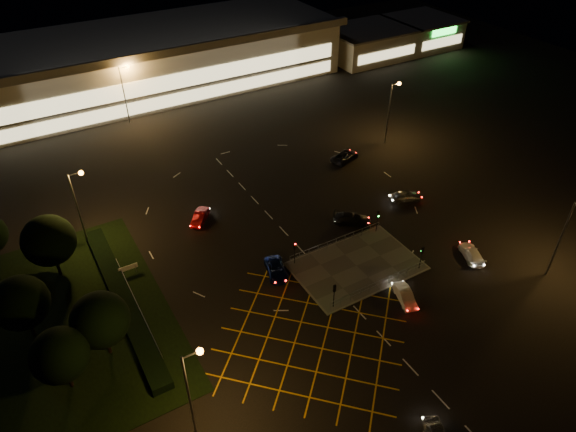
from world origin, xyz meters
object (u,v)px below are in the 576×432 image
car_east_grey (345,156)px  car_far_dkgrey (352,219)px  signal_sw (334,291)px  signal_ne (378,217)px  car_queue_white (405,296)px  car_right_silver (406,196)px  signal_se (422,253)px  car_approach_white (472,253)px  car_left_blue (276,269)px  signal_nw (295,248)px  car_circ_red (200,217)px

car_east_grey → car_far_dkgrey: bearing=130.2°
signal_sw → signal_ne: same height
signal_sw → car_queue_white: (7.24, -3.01, -1.71)m
car_queue_white → car_right_silver: bearing=67.5°
signal_se → car_approach_white: size_ratio=0.71×
signal_sw → car_left_blue: size_ratio=0.69×
signal_nw → car_approach_white: size_ratio=0.71×
car_queue_white → car_circ_red: bearing=137.6°
signal_se → car_queue_white: (-4.76, -3.01, -1.71)m
signal_nw → car_east_grey: size_ratio=0.63×
signal_nw → car_circ_red: size_ratio=0.78×
signal_se → car_circ_red: 28.13m
signal_sw → car_approach_white: 18.80m
car_queue_white → car_right_silver: car_right_silver is taller
car_circ_red → car_left_blue: bearing=-34.4°
signal_sw → car_left_blue: bearing=-70.8°
signal_sw → car_east_grey: (18.91, 24.59, -1.67)m
car_left_blue → car_circ_red: size_ratio=1.13×
signal_sw → car_left_blue: (-2.65, 7.63, -1.73)m
signal_sw → car_far_dkgrey: signal_sw is taller
car_queue_white → car_approach_white: size_ratio=0.89×
signal_se → car_far_dkgrey: bearing=-81.8°
signal_nw → car_far_dkgrey: signal_nw is taller
car_far_dkgrey → car_east_grey: 16.03m
car_left_blue → car_circ_red: 14.14m
signal_sw → car_queue_white: bearing=157.4°
signal_sw → signal_se: (12.00, 0.00, 0.00)m
signal_ne → car_east_grey: 18.06m
car_queue_white → car_right_silver: size_ratio=0.94×
signal_se → car_queue_white: size_ratio=0.79×
signal_nw → car_far_dkgrey: 10.97m
signal_nw → car_left_blue: size_ratio=0.69×
signal_nw → car_far_dkgrey: bearing=16.1°
car_left_blue → car_approach_white: bearing=-7.3°
signal_sw → signal_se: 12.00m
car_far_dkgrey → car_east_grey: bearing=6.6°
signal_se → car_approach_white: 7.05m
signal_se → car_queue_white: 5.89m
car_east_grey → car_approach_white: car_east_grey is taller
car_approach_white → signal_se: bearing=9.5°
signal_nw → car_queue_white: 13.27m
signal_sw → car_circ_red: (-6.32, 21.28, -1.70)m
signal_nw → signal_ne: (12.00, 0.00, 0.00)m
car_right_silver → signal_nw: bearing=120.9°
signal_nw → car_approach_white: (18.65, -9.59, -1.72)m
signal_ne → car_circ_red: size_ratio=0.78×
car_right_silver → car_east_grey: (-0.93, 13.06, -0.02)m
signal_nw → car_queue_white: bearing=-56.6°
car_approach_white → car_queue_white: bearing=30.1°
signal_se → car_right_silver: size_ratio=0.75×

